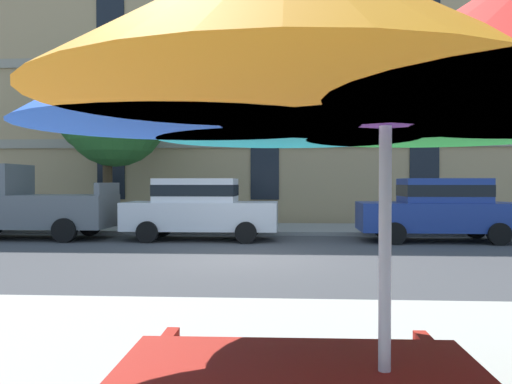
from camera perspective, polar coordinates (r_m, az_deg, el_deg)
The scene contains 8 objects.
ground_plane at distance 11.71m, azimuth -1.08°, elevation -7.16°, with size 120.00×120.00×0.00m, color #424244.
sidewalk_far at distance 18.45m, azimuth 0.64°, elevation -3.96°, with size 56.00×3.60×0.12m, color gray.
apartment_building at distance 26.98m, azimuth 1.55°, elevation 11.15°, with size 42.55×12.08×12.80m.
pickup_gray at distance 17.25m, azimuth -24.20°, elevation -1.18°, with size 5.10×2.12×2.20m.
sedan_white at distance 15.49m, azimuth -6.07°, elevation -1.62°, with size 4.40×1.98×1.78m.
sedan_blue at distance 15.85m, azimuth 19.11°, elevation -1.61°, with size 4.40×1.98×1.78m.
street_tree_left at distance 19.25m, azimuth -15.47°, elevation 8.41°, with size 3.72×3.55×6.16m.
patio_umbrella at distance 2.65m, azimuth 13.77°, elevation 12.76°, with size 3.52×3.27×2.55m.
Camera 1 is at (0.94, -11.55, 1.67)m, focal length 37.22 mm.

